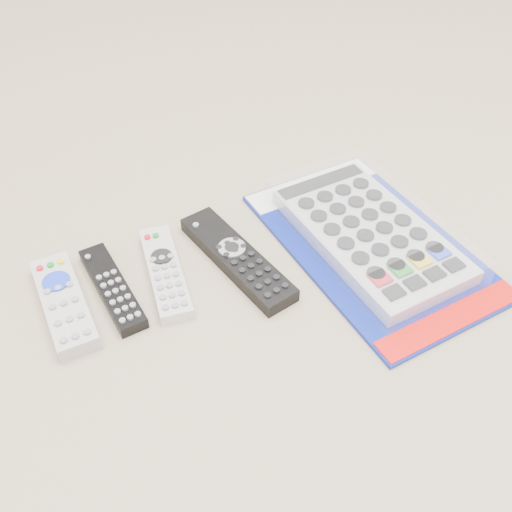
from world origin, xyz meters
name	(u,v)px	position (x,y,z in m)	size (l,w,h in m)	color
remote_small_grey	(64,303)	(-0.22, 0.06, 0.01)	(0.05, 0.17, 0.03)	#A5A5A7
remote_slim_black	(112,288)	(-0.15, 0.06, 0.01)	(0.05, 0.17, 0.02)	black
remote_silver_dvd	(165,272)	(-0.08, 0.05, 0.01)	(0.07, 0.18, 0.02)	silver
remote_large_black	(237,258)	(0.02, 0.03, 0.01)	(0.09, 0.22, 0.02)	black
jumbo_remote_packaged	(370,233)	(0.21, -0.02, 0.02)	(0.24, 0.38, 0.05)	navy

